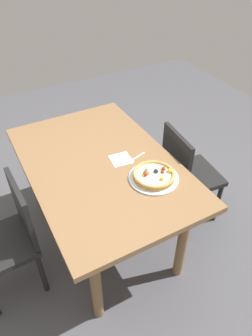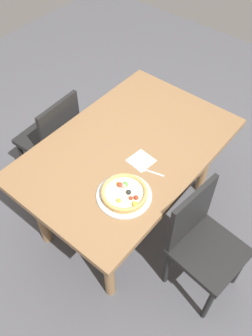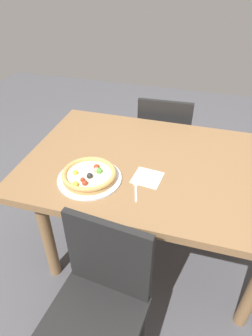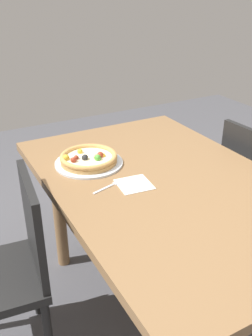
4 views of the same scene
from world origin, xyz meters
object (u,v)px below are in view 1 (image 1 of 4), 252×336
object	(u,v)px
dining_table	(101,173)
chair_near	(187,173)
fork	(135,158)
chair_far	(10,237)
napkin	(121,159)
plate	(154,178)
pizza	(154,175)

from	to	relation	value
dining_table	chair_near	bearing A→B (deg)	-99.59
dining_table	fork	bearing A→B (deg)	-107.85
chair_near	chair_far	bearing A→B (deg)	-85.32
napkin	fork	bearing A→B (deg)	-112.26
dining_table	napkin	world-z (taller)	napkin
plate	pizza	xyz separation A→B (m)	(0.00, -0.00, 0.03)
dining_table	chair_near	size ratio (longest dim) A/B	1.67
chair_far	pizza	world-z (taller)	chair_far
plate	fork	distance (m)	0.24
fork	napkin	bearing A→B (deg)	-38.24
dining_table	pizza	distance (m)	0.41
chair_far	fork	bearing A→B (deg)	-92.49
plate	fork	world-z (taller)	plate
chair_near	pizza	xyz separation A→B (m)	(-0.20, 0.46, 0.32)
dining_table	napkin	size ratio (longest dim) A/B	10.42
chair_near	dining_table	bearing A→B (deg)	-93.36
dining_table	chair_near	xyz separation A→B (m)	(-0.12, -0.69, -0.19)
fork	plate	bearing A→B (deg)	73.83
chair_far	pizza	xyz separation A→B (m)	(-0.23, -0.92, 0.32)
dining_table	fork	xyz separation A→B (m)	(-0.07, -0.23, 0.10)
dining_table	plate	distance (m)	0.40
napkin	dining_table	bearing A→B (deg)	75.15
fork	napkin	xyz separation A→B (m)	(0.04, 0.09, -0.00)
chair_near	plate	bearing A→B (deg)	-60.55
dining_table	pizza	xyz separation A→B (m)	(-0.31, -0.23, 0.13)
napkin	chair_near	bearing A→B (deg)	-98.22
chair_far	fork	distance (m)	0.97
chair_near	plate	size ratio (longest dim) A/B	2.71
chair_far	plate	world-z (taller)	chair_far
pizza	fork	world-z (taller)	pizza
pizza	chair_near	bearing A→B (deg)	-66.78
chair_far	plate	distance (m)	0.99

